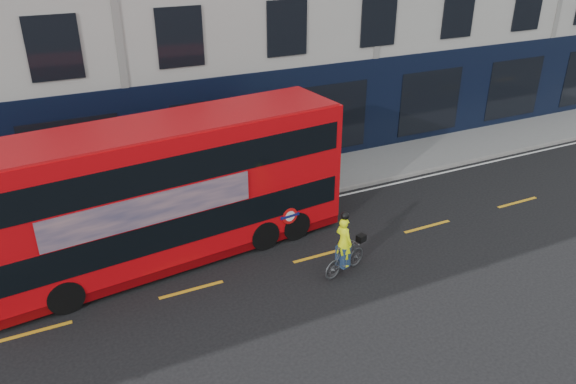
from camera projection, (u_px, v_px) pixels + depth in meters
ground at (209, 322)px, 14.07m from camera, size 120.00×120.00×0.00m
pavement at (149, 210)px, 19.30m from camera, size 60.00×3.00×0.12m
kerb at (159, 230)px, 18.09m from camera, size 60.00×0.12×0.13m
road_edge_line at (162, 236)px, 17.87m from camera, size 58.00×0.10×0.01m
lane_dashes at (192, 290)px, 15.28m from camera, size 58.00×0.12×0.01m
bus at (171, 190)px, 15.94m from camera, size 10.57×3.44×4.18m
cyclist at (345, 253)px, 15.73m from camera, size 1.63×0.88×1.99m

